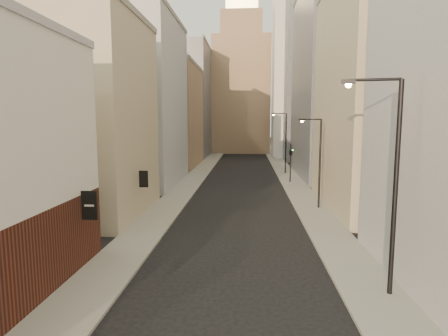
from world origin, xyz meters
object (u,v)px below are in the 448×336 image
Objects in this scene: streetlamp_far at (284,140)px; traffic_light_right at (291,153)px; streetlamp_mid at (318,158)px; streetlamp_near at (390,175)px; clock_tower at (241,82)px; white_tower at (292,70)px.

streetlamp_far is 1.80× the size of traffic_light_right.
streetlamp_near is at bearing -104.29° from streetlamp_mid.
clock_tower is at bearing -59.14° from traffic_light_right.
streetlamp_near is 1.08× the size of streetlamp_far.
streetlamp_near is at bearing -66.05° from streetlamp_far.
white_tower reaches higher than streetlamp_near.
streetlamp_far is 8.16m from traffic_light_right.
streetlamp_mid is at bearing 99.85° from streetlamp_near.
streetlamp_near is 16.81m from streetlamp_mid.
clock_tower reaches higher than streetlamp_far.
clock_tower is at bearing 82.87° from streetlamp_mid.
clock_tower is at bearing 122.75° from streetlamp_far.
traffic_light_right is at bearing -81.59° from clock_tower.
clock_tower is 8.98× the size of traffic_light_right.
white_tower reaches higher than traffic_light_right.
streetlamp_far is (-0.82, 39.14, -0.40)m from streetlamp_near.
clock_tower is 43.01m from streetlamp_far.
streetlamp_near is (7.96, -79.67, -12.10)m from clock_tower.
streetlamp_near is at bearing -92.65° from white_tower.
traffic_light_right is (7.19, -48.59, -13.77)m from clock_tower.
white_tower is 5.14× the size of streetlamp_mid.
white_tower is 30.00m from streetlamp_far.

